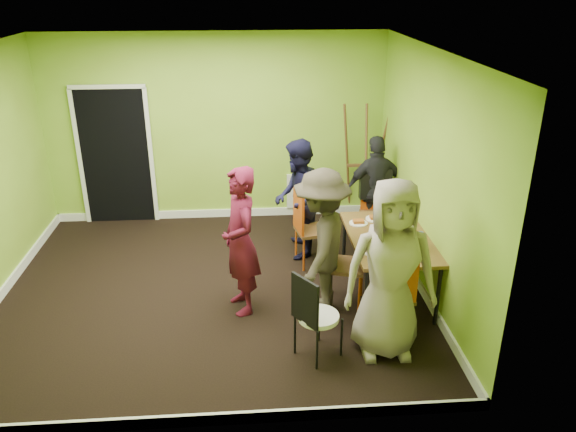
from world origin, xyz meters
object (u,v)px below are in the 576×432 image
blue_bottle (420,241)px  chair_left_near (338,257)px  person_left_near (321,243)px  chair_back_end (376,192)px  chair_front_end (394,290)px  thermos (388,230)px  orange_bottle (380,229)px  chair_bentwood (314,313)px  person_front_end (390,270)px  dining_table (389,241)px  person_standing (240,241)px  easel (364,163)px  person_left_far (298,199)px  chair_left_far (307,224)px  person_back_end (376,189)px

blue_bottle → chair_left_near: bearing=167.2°
chair_left_near → person_left_near: size_ratio=0.62×
chair_back_end → chair_front_end: chair_back_end is taller
thermos → orange_bottle: size_ratio=2.45×
chair_bentwood → person_front_end: bearing=59.6°
dining_table → person_standing: (-1.70, -0.20, 0.15)m
chair_left_near → chair_bentwood: (-0.40, -1.01, -0.06)m
chair_left_near → person_front_end: size_ratio=0.56×
easel → blue_bottle: 2.59m
person_left_far → thermos: bearing=42.9°
person_standing → orange_bottle: bearing=84.3°
person_left_near → orange_bottle: bearing=138.6°
chair_front_end → blue_bottle: bearing=53.3°
chair_front_end → person_left_far: size_ratio=0.64×
chair_left_near → person_left_near: bearing=-38.9°
chair_back_end → blue_bottle: bearing=94.3°
person_left_near → person_front_end: size_ratio=0.91×
chair_left_far → person_left_far: 0.39m
chair_front_end → chair_bentwood: bearing=-162.9°
blue_bottle → person_standing: bearing=176.0°
chair_front_end → easel: 3.17m
chair_back_end → person_left_far: size_ratio=0.67×
blue_bottle → chair_back_end: bearing=93.2°
chair_bentwood → blue_bottle: 1.54m
blue_bottle → person_left_far: 1.88m
chair_back_end → person_back_end: size_ratio=0.70×
chair_back_end → person_left_near: (-0.98, -1.70, 0.08)m
thermos → person_left_far: bearing=128.7°
chair_front_end → person_left_far: bearing=111.5°
thermos → person_left_near: (-0.79, -0.26, -0.02)m
chair_bentwood → thermos: (0.97, 1.11, 0.34)m
chair_back_end → chair_bentwood: (-1.16, -2.56, -0.24)m
chair_front_end → easel: (0.30, 3.14, 0.33)m
person_back_end → thermos: bearing=74.3°
chair_back_end → person_front_end: person_front_end is taller
person_standing → person_left_near: (0.88, -0.10, -0.01)m
person_back_end → blue_bottle: bearing=84.4°
orange_bottle → person_left_near: (-0.74, -0.41, 0.04)m
chair_left_near → dining_table: bearing=118.8°
easel → chair_back_end: bearing=-89.5°
orange_bottle → person_back_end: bearing=79.6°
chair_bentwood → person_left_far: size_ratio=0.59×
easel → person_left_far: bearing=-134.0°
chair_left_far → person_front_end: 2.02m
blue_bottle → chair_front_end: bearing=-126.4°
chair_left_far → chair_front_end: 1.84m
chair_left_near → blue_bottle: chair_left_near is taller
chair_left_near → chair_left_far: bearing=-149.3°
person_front_end → person_standing: bearing=149.6°
dining_table → chair_bentwood: size_ratio=1.61×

